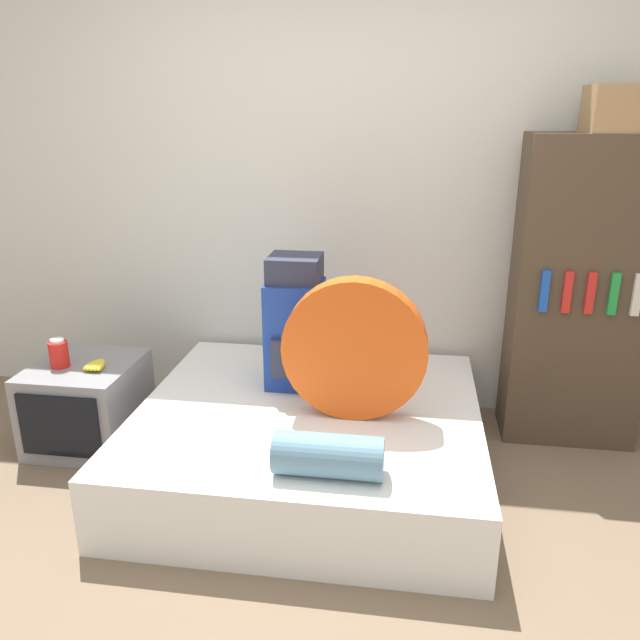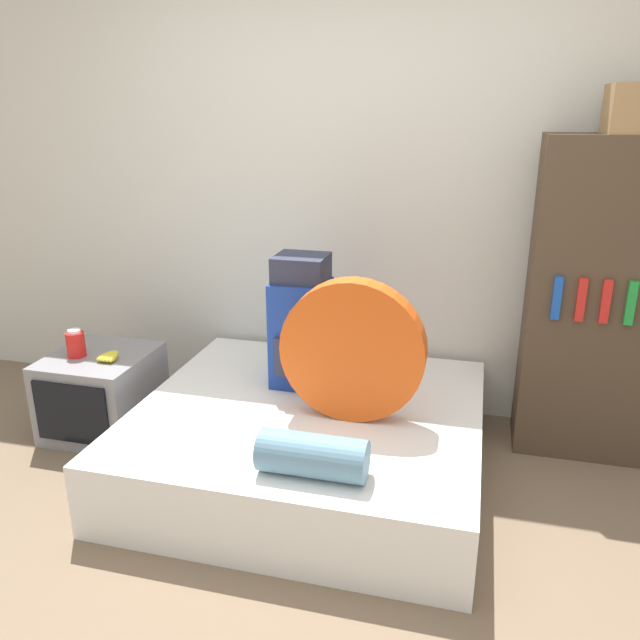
{
  "view_description": "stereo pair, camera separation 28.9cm",
  "coord_description": "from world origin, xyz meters",
  "px_view_note": "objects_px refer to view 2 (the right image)",
  "views": [
    {
      "loc": [
        0.41,
        -1.82,
        1.73
      ],
      "look_at": [
        0.01,
        0.88,
        0.8
      ],
      "focal_mm": 35.0,
      "sensor_mm": 36.0,
      "label": 1
    },
    {
      "loc": [
        0.7,
        -1.77,
        1.73
      ],
      "look_at": [
        0.01,
        0.88,
        0.8
      ],
      "focal_mm": 35.0,
      "sensor_mm": 36.0,
      "label": 2
    }
  ],
  "objects_px": {
    "tent_bag": "(353,351)",
    "backpack": "(301,323)",
    "television": "(102,393)",
    "bookshelf": "(598,303)",
    "canister": "(76,344)",
    "sleeping_roll": "(313,455)"
  },
  "relations": [
    {
      "from": "tent_bag",
      "to": "backpack",
      "type": "bearing_deg",
      "value": 137.15
    },
    {
      "from": "tent_bag",
      "to": "television",
      "type": "xyz_separation_m",
      "value": [
        -1.45,
        0.15,
        -0.46
      ]
    },
    {
      "from": "backpack",
      "to": "bookshelf",
      "type": "relative_size",
      "value": 0.42
    },
    {
      "from": "canister",
      "to": "bookshelf",
      "type": "relative_size",
      "value": 0.09
    },
    {
      "from": "tent_bag",
      "to": "television",
      "type": "distance_m",
      "value": 1.53
    },
    {
      "from": "television",
      "to": "backpack",
      "type": "bearing_deg",
      "value": 8.1
    },
    {
      "from": "bookshelf",
      "to": "canister",
      "type": "bearing_deg",
      "value": -168.91
    },
    {
      "from": "television",
      "to": "canister",
      "type": "height_order",
      "value": "canister"
    },
    {
      "from": "backpack",
      "to": "tent_bag",
      "type": "bearing_deg",
      "value": -42.85
    },
    {
      "from": "television",
      "to": "canister",
      "type": "xyz_separation_m",
      "value": [
        -0.1,
        -0.04,
        0.3
      ]
    },
    {
      "from": "tent_bag",
      "to": "bookshelf",
      "type": "xyz_separation_m",
      "value": [
        1.12,
        0.63,
        0.13
      ]
    },
    {
      "from": "backpack",
      "to": "tent_bag",
      "type": "height_order",
      "value": "backpack"
    },
    {
      "from": "bookshelf",
      "to": "tent_bag",
      "type": "bearing_deg",
      "value": -150.47
    },
    {
      "from": "sleeping_roll",
      "to": "canister",
      "type": "relative_size",
      "value": 2.85
    },
    {
      "from": "tent_bag",
      "to": "bookshelf",
      "type": "bearing_deg",
      "value": 29.53
    },
    {
      "from": "television",
      "to": "bookshelf",
      "type": "xyz_separation_m",
      "value": [
        2.57,
        0.48,
        0.58
      ]
    },
    {
      "from": "tent_bag",
      "to": "canister",
      "type": "relative_size",
      "value": 4.39
    },
    {
      "from": "backpack",
      "to": "television",
      "type": "distance_m",
      "value": 1.21
    },
    {
      "from": "television",
      "to": "canister",
      "type": "bearing_deg",
      "value": -156.81
    },
    {
      "from": "sleeping_roll",
      "to": "canister",
      "type": "distance_m",
      "value": 1.63
    },
    {
      "from": "tent_bag",
      "to": "television",
      "type": "relative_size",
      "value": 1.17
    },
    {
      "from": "backpack",
      "to": "sleeping_roll",
      "type": "bearing_deg",
      "value": -71.06
    }
  ]
}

